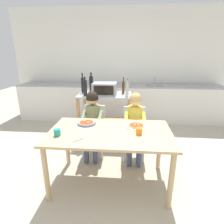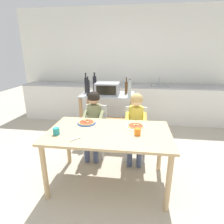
{
  "view_description": "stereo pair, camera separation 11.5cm",
  "coord_description": "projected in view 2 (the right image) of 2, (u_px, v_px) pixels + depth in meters",
  "views": [
    {
      "loc": [
        0.19,
        -2.02,
        1.65
      ],
      "look_at": [
        0.0,
        0.3,
        0.89
      ],
      "focal_mm": 29.27,
      "sensor_mm": 36.0,
      "label": 1
    },
    {
      "loc": [
        0.31,
        -2.01,
        1.65
      ],
      "look_at": [
        0.0,
        0.3,
        0.89
      ],
      "focal_mm": 29.27,
      "sensor_mm": 36.0,
      "label": 2
    }
  ],
  "objects": [
    {
      "name": "child_in_olive_shirt",
      "position": [
        93.0,
        117.0,
        2.85
      ],
      "size": [
        0.32,
        0.42,
        1.06
      ],
      "color": "#424C6B",
      "rests_on": "ground"
    },
    {
      "name": "bottle_slim_sauce",
      "position": [
        86.0,
        85.0,
        3.57
      ],
      "size": [
        0.06,
        0.06,
        0.38
      ],
      "color": "black",
      "rests_on": "kitchen_island_cart"
    },
    {
      "name": "kitchen_island_cart",
      "position": [
        108.0,
        109.0,
        3.58
      ],
      "size": [
        1.01,
        0.62,
        0.89
      ],
      "color": "#B7BABF",
      "rests_on": "ground"
    },
    {
      "name": "dining_chair_right",
      "position": [
        135.0,
        129.0,
        2.91
      ],
      "size": [
        0.36,
        0.36,
        0.81
      ],
      "color": "silver",
      "rests_on": "ground"
    },
    {
      "name": "ground_plane",
      "position": [
        118.0,
        143.0,
        3.49
      ],
      "size": [
        11.12,
        11.12,
        0.0
      ],
      "primitive_type": "plane",
      "color": "#B7AD99"
    },
    {
      "name": "bottle_dark_olive_oil",
      "position": [
        95.0,
        83.0,
        3.72
      ],
      "size": [
        0.07,
        0.07,
        0.37
      ],
      "color": "black",
      "rests_on": "kitchen_island_cart"
    },
    {
      "name": "drinking_cup_orange",
      "position": [
        138.0,
        132.0,
        2.11
      ],
      "size": [
        0.07,
        0.07,
        0.08
      ],
      "primitive_type": "cylinder",
      "color": "orange",
      "rests_on": "dining_table"
    },
    {
      "name": "pizza_plate_blue_rimmed",
      "position": [
        87.0,
        123.0,
        2.45
      ],
      "size": [
        0.25,
        0.25,
        0.03
      ],
      "color": "#3356B7",
      "rests_on": "dining_table"
    },
    {
      "name": "bottle_tall_green_wine",
      "position": [
        88.0,
        87.0,
        3.31
      ],
      "size": [
        0.07,
        0.07,
        0.35
      ],
      "color": "black",
      "rests_on": "kitchen_island_cart"
    },
    {
      "name": "kitchen_counter",
      "position": [
        123.0,
        102.0,
        4.59
      ],
      "size": [
        4.95,
        0.6,
        1.09
      ],
      "color": "silver",
      "rests_on": "ground"
    },
    {
      "name": "dining_table",
      "position": [
        109.0,
        138.0,
        2.24
      ],
      "size": [
        1.49,
        0.86,
        0.74
      ],
      "color": "tan",
      "rests_on": "ground"
    },
    {
      "name": "drinking_cup_teal",
      "position": [
        56.0,
        131.0,
        2.12
      ],
      "size": [
        0.08,
        0.08,
        0.08
      ],
      "primitive_type": "cylinder",
      "color": "teal",
      "rests_on": "dining_table"
    },
    {
      "name": "back_wall_tiled",
      "position": [
        125.0,
        64.0,
        4.7
      ],
      "size": [
        5.5,
        0.12,
        2.7
      ],
      "color": "white",
      "rests_on": "ground"
    },
    {
      "name": "bottle_brown_beer",
      "position": [
        126.0,
        87.0,
        3.48
      ],
      "size": [
        0.05,
        0.05,
        0.31
      ],
      "color": "#4C2D14",
      "rests_on": "kitchen_island_cart"
    },
    {
      "name": "child_in_yellow_shirt",
      "position": [
        136.0,
        120.0,
        2.74
      ],
      "size": [
        0.32,
        0.42,
        1.06
      ],
      "color": "#424C6B",
      "rests_on": "ground"
    },
    {
      "name": "serving_spoon",
      "position": [
        76.0,
        139.0,
        2.0
      ],
      "size": [
        0.11,
        0.11,
        0.01
      ],
      "primitive_type": "cylinder",
      "rotation": [
        0.0,
        1.57,
        0.8
      ],
      "color": "#B7BABF",
      "rests_on": "dining_table"
    },
    {
      "name": "pizza_plate_white",
      "position": [
        136.0,
        126.0,
        2.33
      ],
      "size": [
        0.26,
        0.26,
        0.03
      ],
      "color": "white",
      "rests_on": "dining_table"
    },
    {
      "name": "bottle_squat_spirits",
      "position": [
        88.0,
        88.0,
        3.51
      ],
      "size": [
        0.05,
        0.05,
        0.26
      ],
      "color": "#ADB7B2",
      "rests_on": "kitchen_island_cart"
    },
    {
      "name": "dining_chair_left",
      "position": [
        95.0,
        126.0,
        3.02
      ],
      "size": [
        0.36,
        0.36,
        0.81
      ],
      "color": "silver",
      "rests_on": "ground"
    },
    {
      "name": "bottle_clear_vinegar",
      "position": [
        130.0,
        89.0,
        3.22
      ],
      "size": [
        0.06,
        0.06,
        0.32
      ],
      "color": "#ADB7B2",
      "rests_on": "kitchen_island_cart"
    },
    {
      "name": "toaster_oven",
      "position": [
        108.0,
        88.0,
        3.43
      ],
      "size": [
        0.45,
        0.37,
        0.22
      ],
      "color": "#999BA0",
      "rests_on": "kitchen_island_cart"
    }
  ]
}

